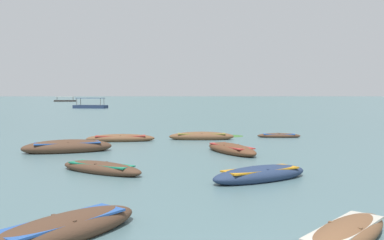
{
  "coord_description": "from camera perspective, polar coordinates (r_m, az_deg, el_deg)",
  "views": [
    {
      "loc": [
        -2.35,
        -5.95,
        2.97
      ],
      "look_at": [
        -3.33,
        44.83,
        0.01
      ],
      "focal_mm": 39.99,
      "sensor_mm": 36.0,
      "label": 1
    }
  ],
  "objects": [
    {
      "name": "ground_plane",
      "position": [
        1505.96,
        1.2,
        3.23
      ],
      "size": [
        6000.0,
        6000.0,
        0.0
      ],
      "primitive_type": "plane",
      "color": "slate"
    },
    {
      "name": "mountain_1",
      "position": [
        2255.55,
        -11.95,
        6.24
      ],
      "size": [
        966.59,
        966.59,
        239.75
      ],
      "primitive_type": "cone",
      "color": "#4C5B56",
      "rests_on": "ground"
    },
    {
      "name": "mountain_2",
      "position": [
        2269.51,
        2.77,
        11.02
      ],
      "size": [
        1898.37,
        1898.37,
        612.74
      ],
      "primitive_type": "cone",
      "color": "#4C5B56",
      "rests_on": "ground"
    },
    {
      "name": "rowboat_0",
      "position": [
        23.27,
        -16.27,
        -3.5
      ],
      "size": [
        4.83,
        3.05,
        0.82
      ],
      "color": "#4C3323",
      "rests_on": "ground"
    },
    {
      "name": "rowboat_2",
      "position": [
        9.37,
        19.71,
        -14.28
      ],
      "size": [
        3.03,
        3.33,
        0.53
      ],
      "color": "brown",
      "rests_on": "ground"
    },
    {
      "name": "rowboat_3",
      "position": [
        27.89,
        -9.49,
        -2.44
      ],
      "size": [
        4.49,
        1.71,
        0.59
      ],
      "color": "brown",
      "rests_on": "ground"
    },
    {
      "name": "rowboat_5",
      "position": [
        30.66,
        11.51,
        -2.06
      ],
      "size": [
        3.04,
        0.89,
        0.38
      ],
      "color": "#4C3323",
      "rests_on": "ground"
    },
    {
      "name": "rowboat_6",
      "position": [
        22.11,
        5.25,
        -3.9
      ],
      "size": [
        3.05,
        4.39,
        0.61
      ],
      "color": "brown",
      "rests_on": "ground"
    },
    {
      "name": "rowboat_7",
      "position": [
        9.51,
        -16.71,
        -13.77
      ],
      "size": [
        3.15,
        3.72,
        0.63
      ],
      "color": "#4C3323",
      "rests_on": "ground"
    },
    {
      "name": "rowboat_8",
      "position": [
        28.61,
        1.28,
        -2.21
      ],
      "size": [
        4.4,
        1.31,
        0.66
      ],
      "color": "brown",
      "rests_on": "ground"
    },
    {
      "name": "rowboat_11",
      "position": [
        15.24,
        9.12,
        -7.19
      ],
      "size": [
        3.99,
        3.11,
        0.63
      ],
      "color": "navy",
      "rests_on": "ground"
    },
    {
      "name": "rowboat_13",
      "position": [
        16.85,
        -12.03,
        -6.31
      ],
      "size": [
        3.86,
        2.85,
        0.54
      ],
      "color": "#4C3323",
      "rests_on": "ground"
    },
    {
      "name": "ferry_0",
      "position": [
        98.87,
        -13.39,
        1.79
      ],
      "size": [
        7.79,
        3.84,
        2.54
      ],
      "color": "navy",
      "rests_on": "ground"
    },
    {
      "name": "ferry_2",
      "position": [
        201.12,
        -16.58,
        2.48
      ],
      "size": [
        9.75,
        5.29,
        2.54
      ],
      "color": "#2D2826",
      "rests_on": "ground"
    },
    {
      "name": "weed_patch_2",
      "position": [
        31.0,
        4.34,
        -2.17
      ],
      "size": [
        3.1,
        2.53,
        0.14
      ],
      "primitive_type": "ellipsoid",
      "rotation": [
        0.0,
        0.0,
        0.17
      ],
      "color": "#38662D",
      "rests_on": "ground"
    }
  ]
}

